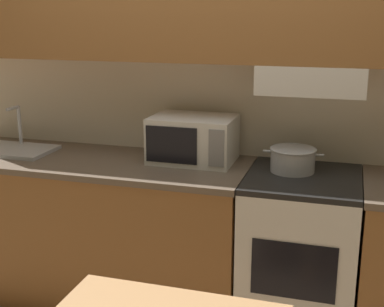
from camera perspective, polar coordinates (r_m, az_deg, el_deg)
The scene contains 7 objects.
ground_plane at distance 3.74m, azimuth 1.88°, elevation -13.49°, with size 16.00×16.00×0.00m, color #7F664C.
wall_back at distance 3.22m, azimuth 2.04°, elevation 10.99°, with size 5.59×0.38×2.55m.
lower_counter_main at distance 3.47m, azimuth -10.08°, elevation -7.77°, with size 1.90×0.70×0.91m.
stove_range at distance 3.15m, azimuth 11.38°, elevation -10.29°, with size 0.62×0.68×0.91m.
cooking_pot at distance 3.04m, azimuth 10.70°, elevation -0.57°, with size 0.34×0.26×0.14m.
microwave at distance 3.18m, azimuth 0.14°, elevation 1.57°, with size 0.49×0.36×0.27m.
sink_basin at distance 3.62m, azimuth -18.83°, elevation 0.49°, with size 0.55×0.33×0.28m.
Camera 1 is at (0.82, -3.18, 1.78)m, focal length 50.00 mm.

